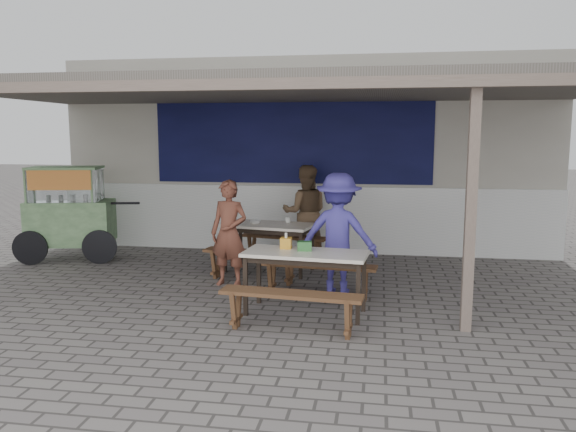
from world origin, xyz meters
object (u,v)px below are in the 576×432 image
at_px(vendor_cart, 69,210).
at_px(bench_left_street, 252,259).
at_px(patron_street_side, 229,233).
at_px(tissue_box, 286,243).
at_px(condiment_jar, 288,220).
at_px(donation_box, 305,246).
at_px(bench_left_wall, 284,242).
at_px(table_right, 305,259).
at_px(condiment_bowl, 255,222).
at_px(bench_right_street, 291,302).
at_px(patron_wall_side, 305,213).
at_px(table_left, 269,229).
at_px(bench_right_wall, 317,272).
at_px(patron_right_table, 338,234).

bearing_deg(vendor_cart, bench_left_street, -28.79).
relative_size(patron_street_side, tissue_box, 11.43).
bearing_deg(condiment_jar, donation_box, -75.42).
bearing_deg(vendor_cart, bench_left_wall, -7.34).
relative_size(table_right, condiment_bowl, 7.94).
bearing_deg(bench_left_street, bench_right_street, -55.77).
xyz_separation_m(bench_left_street, donation_box, (0.94, -1.27, 0.47)).
bearing_deg(condiment_bowl, tissue_box, -66.61).
relative_size(table_right, donation_box, 8.95).
bearing_deg(patron_wall_side, table_left, 56.41).
bearing_deg(vendor_cart, bench_right_street, -48.07).
height_order(bench_left_street, bench_right_wall, same).
height_order(table_right, patron_street_side, patron_street_side).
xyz_separation_m(patron_street_side, tissue_box, (0.97, -0.92, 0.07)).
height_order(donation_box, condiment_bowl, donation_box).
bearing_deg(vendor_cart, patron_street_side, -34.13).
distance_m(bench_left_street, vendor_cart, 3.55).
bearing_deg(bench_right_street, bench_left_wall, 106.48).
distance_m(bench_left_wall, tissue_box, 2.57).
bearing_deg(bench_right_street, table_right, 90.00).
bearing_deg(condiment_bowl, bench_left_wall, 61.48).
relative_size(table_right, patron_right_table, 0.92).
bearing_deg(condiment_jar, condiment_bowl, -161.33).
relative_size(bench_right_street, patron_wall_side, 0.97).
bearing_deg(bench_left_wall, vendor_cart, -163.44).
height_order(bench_left_wall, bench_right_wall, same).
height_order(patron_right_table, donation_box, patron_right_table).
bearing_deg(donation_box, vendor_cart, 153.09).
bearing_deg(patron_street_side, patron_wall_side, 78.03).
relative_size(bench_right_wall, condiment_jar, 18.22).
distance_m(bench_left_street, table_right, 1.68).
bearing_deg(patron_street_side, condiment_jar, 71.29).
distance_m(bench_right_wall, patron_street_side, 1.41).
bearing_deg(patron_street_side, bench_right_wall, -4.75).
relative_size(bench_right_wall, tissue_box, 11.94).
bearing_deg(condiment_bowl, bench_right_street, -69.82).
xyz_separation_m(table_right, bench_right_wall, (0.07, 0.69, -0.33)).
distance_m(bench_left_street, patron_street_side, 0.55).
bearing_deg(bench_left_wall, bench_left_street, -90.00).
distance_m(table_left, patron_right_table, 1.55).
relative_size(bench_right_street, donation_box, 9.34).
relative_size(table_right, condiment_jar, 17.45).
xyz_separation_m(patron_street_side, condiment_jar, (0.66, 1.10, 0.04)).
bearing_deg(bench_right_street, table_left, 111.51).
distance_m(bench_left_street, bench_right_street, 2.21).
bearing_deg(donation_box, table_right, -73.50).
distance_m(bench_left_street, patron_wall_side, 1.77).
distance_m(table_right, bench_right_street, 0.77).
bearing_deg(donation_box, bench_left_street, 126.55).
distance_m(table_right, tissue_box, 0.34).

